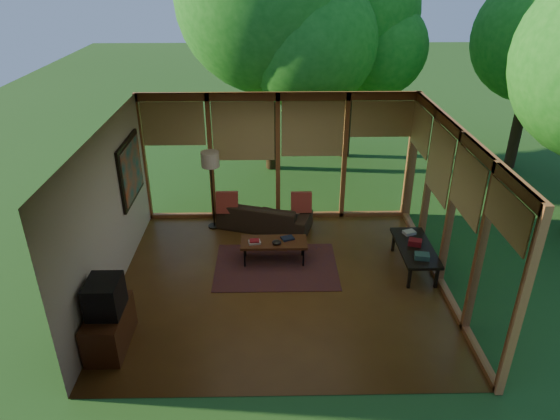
{
  "coord_description": "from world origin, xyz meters",
  "views": [
    {
      "loc": [
        -0.15,
        -7.12,
        4.99
      ],
      "look_at": [
        0.01,
        0.7,
        1.05
      ],
      "focal_mm": 32.0,
      "sensor_mm": 36.0,
      "label": 1
    }
  ],
  "objects_px": {
    "sofa": "(265,216)",
    "television": "(105,296)",
    "coffee_table": "(274,243)",
    "side_console": "(415,248)",
    "media_cabinet": "(109,328)",
    "floor_lamp": "(210,164)"
  },
  "relations": [
    {
      "from": "floor_lamp",
      "to": "coffee_table",
      "type": "bearing_deg",
      "value": -47.88
    },
    {
      "from": "sofa",
      "to": "media_cabinet",
      "type": "relative_size",
      "value": 1.88
    },
    {
      "from": "sofa",
      "to": "media_cabinet",
      "type": "xyz_separation_m",
      "value": [
        -2.18,
        -3.49,
        0.03
      ]
    },
    {
      "from": "coffee_table",
      "to": "side_console",
      "type": "relative_size",
      "value": 0.86
    },
    {
      "from": "sofa",
      "to": "coffee_table",
      "type": "bearing_deg",
      "value": 115.42
    },
    {
      "from": "media_cabinet",
      "to": "television",
      "type": "bearing_deg",
      "value": 0.0
    },
    {
      "from": "television",
      "to": "coffee_table",
      "type": "height_order",
      "value": "television"
    },
    {
      "from": "media_cabinet",
      "to": "side_console",
      "type": "distance_m",
      "value": 5.23
    },
    {
      "from": "coffee_table",
      "to": "media_cabinet",
      "type": "bearing_deg",
      "value": -137.29
    },
    {
      "from": "sofa",
      "to": "floor_lamp",
      "type": "xyz_separation_m",
      "value": [
        -1.05,
        0.05,
        1.13
      ]
    },
    {
      "from": "sofa",
      "to": "television",
      "type": "xyz_separation_m",
      "value": [
        -2.16,
        -3.49,
        0.58
      ]
    },
    {
      "from": "floor_lamp",
      "to": "coffee_table",
      "type": "relative_size",
      "value": 1.38
    },
    {
      "from": "sofa",
      "to": "coffee_table",
      "type": "xyz_separation_m",
      "value": [
        0.18,
        -1.31,
        0.12
      ]
    },
    {
      "from": "sofa",
      "to": "media_cabinet",
      "type": "height_order",
      "value": "media_cabinet"
    },
    {
      "from": "sofa",
      "to": "floor_lamp",
      "type": "relative_size",
      "value": 1.14
    },
    {
      "from": "coffee_table",
      "to": "side_console",
      "type": "bearing_deg",
      "value": -6.32
    },
    {
      "from": "television",
      "to": "floor_lamp",
      "type": "distance_m",
      "value": 3.76
    },
    {
      "from": "media_cabinet",
      "to": "side_console",
      "type": "relative_size",
      "value": 0.71
    },
    {
      "from": "television",
      "to": "coffee_table",
      "type": "xyz_separation_m",
      "value": [
        2.35,
        2.18,
        -0.46
      ]
    },
    {
      "from": "sofa",
      "to": "television",
      "type": "bearing_deg",
      "value": 75.73
    },
    {
      "from": "television",
      "to": "coffee_table",
      "type": "relative_size",
      "value": 0.46
    },
    {
      "from": "television",
      "to": "side_console",
      "type": "bearing_deg",
      "value": 21.46
    }
  ]
}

